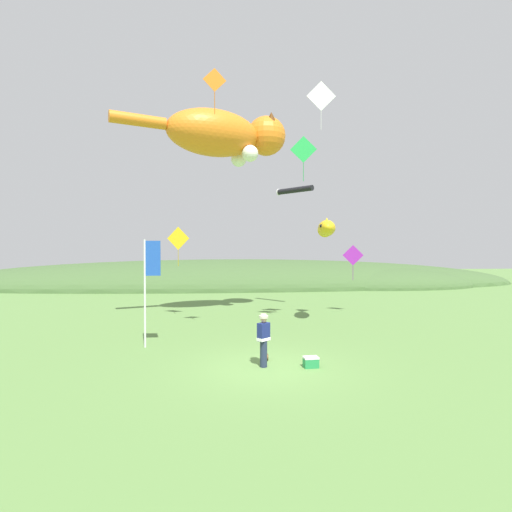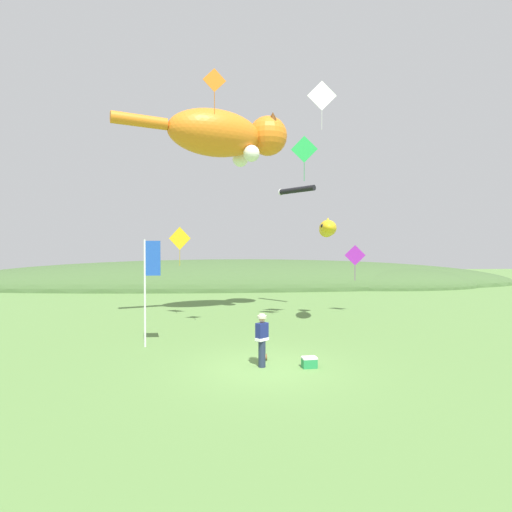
% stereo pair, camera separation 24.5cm
% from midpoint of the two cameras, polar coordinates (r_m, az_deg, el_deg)
% --- Properties ---
extents(ground_plane, '(120.00, 120.00, 0.00)m').
position_cam_midpoint_polar(ground_plane, '(13.71, 1.97, -15.72)').
color(ground_plane, '#5B8442').
extents(distant_hill_ridge, '(63.05, 14.63, 5.62)m').
position_cam_midpoint_polar(distant_hill_ridge, '(42.72, -0.11, -4.25)').
color(distant_hill_ridge, '#426033').
rests_on(distant_hill_ridge, ground).
extents(festival_attendant, '(0.49, 0.47, 1.77)m').
position_cam_midpoint_polar(festival_attendant, '(13.60, 1.38, -11.71)').
color(festival_attendant, '#232D47').
rests_on(festival_attendant, ground).
extents(kite_spool, '(0.16, 0.24, 0.24)m').
position_cam_midpoint_polar(kite_spool, '(14.55, 1.72, -14.24)').
color(kite_spool, olive).
rests_on(kite_spool, ground).
extents(picnic_cooler, '(0.52, 0.37, 0.36)m').
position_cam_midpoint_polar(picnic_cooler, '(13.84, 8.14, -14.80)').
color(picnic_cooler, '#268C4C').
rests_on(picnic_cooler, ground).
extents(festival_banner_pole, '(0.66, 0.08, 4.32)m').
position_cam_midpoint_polar(festival_banner_pole, '(16.56, -14.67, -2.86)').
color(festival_banner_pole, silver).
rests_on(festival_banner_pole, ground).
extents(kite_giant_cat, '(9.51, 4.65, 3.03)m').
position_cam_midpoint_polar(kite_giant_cat, '(23.62, -3.87, 16.85)').
color(kite_giant_cat, orange).
extents(kite_fish_windsock, '(1.53, 3.23, 0.96)m').
position_cam_midpoint_polar(kite_fish_windsock, '(21.32, 10.51, 3.91)').
color(kite_fish_windsock, gold).
extents(kite_tube_streamer, '(2.12, 2.42, 0.44)m').
position_cam_midpoint_polar(kite_tube_streamer, '(26.40, 6.06, 9.36)').
color(kite_tube_streamer, black).
extents(kite_diamond_orange, '(0.95, 0.14, 1.86)m').
position_cam_midpoint_polar(kite_diamond_orange, '(17.78, -5.54, 23.65)').
color(kite_diamond_orange, orange).
extents(kite_diamond_gold, '(1.25, 0.40, 2.20)m').
position_cam_midpoint_polar(kite_diamond_gold, '(22.85, -10.54, 2.44)').
color(kite_diamond_gold, yellow).
extents(kite_diamond_white, '(1.40, 0.11, 2.30)m').
position_cam_midpoint_polar(kite_diamond_white, '(20.55, 9.76, 21.60)').
color(kite_diamond_white, white).
extents(kite_diamond_green, '(1.28, 0.26, 2.20)m').
position_cam_midpoint_polar(kite_diamond_green, '(20.25, 7.26, 14.85)').
color(kite_diamond_green, green).
extents(kite_diamond_violet, '(1.20, 0.37, 2.14)m').
position_cam_midpoint_polar(kite_diamond_violet, '(24.87, 14.24, 0.06)').
color(kite_diamond_violet, purple).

